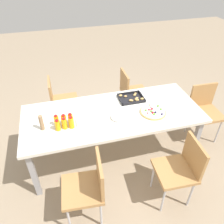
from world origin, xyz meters
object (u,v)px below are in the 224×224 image
object	(u,v)px
chair_far_left	(60,99)
chair_far_right	(131,90)
juice_bottle_4	(64,120)
plate_stack	(120,117)
juice_bottle_2	(71,122)
juice_bottle_3	(57,121)
cardboard_tube	(41,123)
juice_bottle_0	(58,125)
juice_bottle_1	(64,123)
chair_near_right	(181,167)
fruit_pizza	(153,112)
chair_near_left	(89,185)
juice_bottle_5	(71,119)
napkin_stack	(83,121)
party_table	(113,117)
chair_end	(205,108)
snack_tray	(132,98)

from	to	relation	value
chair_far_left	chair_far_right	bearing A→B (deg)	88.12
juice_bottle_4	plate_stack	xyz separation A→B (m)	(0.64, -0.06, -0.05)
juice_bottle_2	juice_bottle_4	distance (m)	0.11
juice_bottle_3	cardboard_tube	xyz separation A→B (m)	(-0.16, -0.03, 0.03)
juice_bottle_0	juice_bottle_1	xyz separation A→B (m)	(0.08, 0.01, 0.00)
juice_bottle_1	chair_near_right	bearing A→B (deg)	-30.96
fruit_pizza	plate_stack	size ratio (longest dim) A/B	1.52
juice_bottle_0	juice_bottle_2	bearing A→B (deg)	-0.00
chair_far_right	cardboard_tube	xyz separation A→B (m)	(-1.35, -0.88, 0.33)
chair_near_left	juice_bottle_1	bearing A→B (deg)	16.95
chair_far_left	fruit_pizza	world-z (taller)	chair_far_left
juice_bottle_5	napkin_stack	bearing A→B (deg)	-5.57
party_table	chair_end	size ratio (longest dim) A/B	2.63
chair_near_right	juice_bottle_2	size ratio (longest dim) A/B	5.52
juice_bottle_0	juice_bottle_3	size ratio (longest dim) A/B	0.98
chair_near_right	juice_bottle_1	world-z (taller)	juice_bottle_1
juice_bottle_4	plate_stack	bearing A→B (deg)	-5.02
juice_bottle_5	plate_stack	size ratio (longest dim) A/B	0.65
chair_near_left	chair_near_right	distance (m)	0.99
juice_bottle_0	juice_bottle_3	xyz separation A→B (m)	(-0.00, 0.08, 0.00)
chair_far_left	chair_near_left	bearing A→B (deg)	5.52
fruit_pizza	juice_bottle_4	bearing A→B (deg)	176.44
chair_end	chair_far_right	bearing A→B (deg)	-38.52
chair_end	napkin_stack	distance (m)	1.79
chair_near_left	juice_bottle_0	distance (m)	0.73
chair_far_right	chair_near_right	size ratio (longest dim) A/B	1.00
juice_bottle_1	snack_tray	bearing A→B (deg)	21.22
juice_bottle_0	plate_stack	world-z (taller)	juice_bottle_0
chair_far_left	juice_bottle_2	bearing A→B (deg)	5.31
chair_end	juice_bottle_0	distance (m)	2.09
juice_bottle_0	fruit_pizza	distance (m)	1.14
juice_bottle_3	fruit_pizza	distance (m)	1.15
fruit_pizza	party_table	bearing A→B (deg)	164.68
chair_near_left	juice_bottle_1	size ratio (longest dim) A/B	5.91
chair_far_right	chair_far_left	world-z (taller)	same
party_table	juice_bottle_4	bearing A→B (deg)	-173.90
juice_bottle_0	juice_bottle_3	distance (m)	0.08
chair_end	juice_bottle_5	distance (m)	1.93
chair_far_left	juice_bottle_4	bearing A→B (deg)	0.97
chair_far_right	juice_bottle_1	xyz separation A→B (m)	(-1.11, -0.92, 0.30)
chair_near_right	juice_bottle_2	distance (m)	1.28
juice_bottle_5	plate_stack	distance (m)	0.57
chair_near_right	party_table	bearing A→B (deg)	36.63
juice_bottle_1	juice_bottle_4	size ratio (longest dim) A/B	1.06
juice_bottle_3	chair_near_left	bearing A→B (deg)	-73.12
fruit_pizza	snack_tray	size ratio (longest dim) A/B	0.98
juice_bottle_0	fruit_pizza	world-z (taller)	juice_bottle_0
chair_near_left	snack_tray	bearing A→B (deg)	-33.16
party_table	chair_far_left	distance (m)	1.04
party_table	chair_far_left	bearing A→B (deg)	125.88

